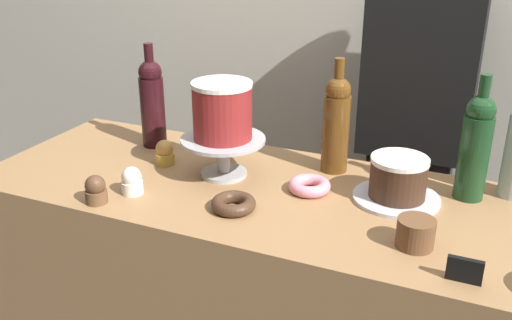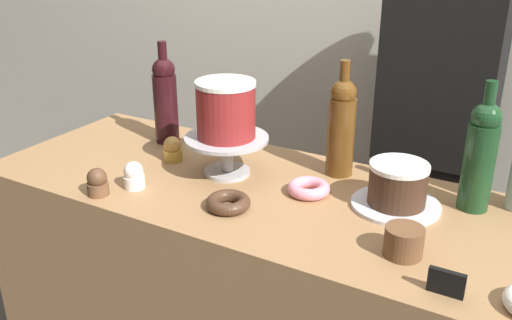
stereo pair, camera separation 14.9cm
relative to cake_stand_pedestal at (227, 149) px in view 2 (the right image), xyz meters
name	(u,v)px [view 2 (the right image)]	position (x,y,z in m)	size (l,w,h in m)	color
back_wall	(374,7)	(0.12, 0.83, 0.29)	(6.00, 0.05, 2.60)	beige
cake_stand_pedestal	(227,149)	(0.00, 0.00, 0.00)	(0.23, 0.23, 0.11)	#B2B2B7
white_layer_cake	(226,109)	(0.00, 0.00, 0.11)	(0.16, 0.16, 0.16)	maroon
silver_serving_platter	(396,205)	(0.47, 0.04, -0.07)	(0.22, 0.22, 0.01)	silver
chocolate_round_cake	(398,184)	(0.47, 0.04, -0.01)	(0.15, 0.15, 0.11)	#3D2619
wine_bottle_dark_red	(165,99)	(-0.31, 0.12, 0.07)	(0.08, 0.08, 0.33)	black
wine_bottle_green	(480,154)	(0.64, 0.13, 0.07)	(0.08, 0.08, 0.33)	#193D1E
wine_bottle_amber	(342,125)	(0.27, 0.16, 0.07)	(0.08, 0.08, 0.33)	#5B3814
cupcake_vanilla	(134,176)	(-0.17, -0.20, -0.04)	(0.06, 0.06, 0.07)	white
cupcake_caramel	(173,149)	(-0.19, 0.00, -0.04)	(0.06, 0.06, 0.07)	gold
cupcake_chocolate	(97,183)	(-0.22, -0.28, -0.04)	(0.06, 0.06, 0.07)	brown
donut_pink	(309,188)	(0.25, 0.00, -0.06)	(0.11, 0.11, 0.03)	pink
donut_chocolate	(227,202)	(0.11, -0.18, -0.06)	(0.11, 0.11, 0.03)	#472D1E
cookie_stack	(404,242)	(0.56, -0.17, -0.04)	(0.08, 0.08, 0.07)	brown
price_sign_chalkboard	(446,283)	(0.67, -0.27, -0.05)	(0.07, 0.01, 0.05)	black
barista_figure	(430,160)	(0.43, 0.61, -0.17)	(0.36, 0.22, 1.60)	black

